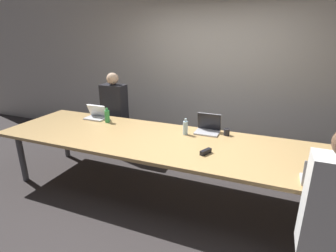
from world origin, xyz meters
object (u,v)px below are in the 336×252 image
Objects in this scene: laptop_far_left at (97,114)px; laptop_near_right at (323,179)px; person_far_left at (115,116)px; bottle_far_left at (107,116)px; person_near_right at (331,224)px; laptop_far_center at (208,127)px; cup_far_center at (227,132)px; bottle_far_center at (185,128)px; stapler at (206,152)px.

laptop_far_left is 3.08m from laptop_near_right.
person_far_left reaches higher than laptop_near_right.
laptop_far_left is 0.23× the size of person_far_left.
bottle_far_left is 0.15× the size of person_near_right.
laptop_near_right is at bearing -87.56° from person_near_right.
laptop_far_left is at bearing -178.51° from laptop_far_center.
bottle_far_center is (-0.50, -0.17, 0.05)m from cup_far_center.
laptop_far_center reaches higher than bottle_far_center.
laptop_near_right reaches higher than bottle_far_center.
bottle_far_center and laptop_far_left have the same top height.
person_far_left reaches higher than bottle_far_left.
laptop_far_left is at bearing 174.40° from bottle_far_center.
laptop_near_right reaches higher than cup_far_center.
person_near_right is at bearing -23.52° from laptop_far_left.
stapler is (-1.09, 0.67, 0.10)m from person_near_right.
laptop_near_right is at bearing -26.76° from bottle_far_center.
stapler is (1.88, -0.62, -0.04)m from laptop_far_left.
stapler is (-0.11, -0.65, -0.02)m from cup_far_center.
laptop_near_right is at bearing -16.29° from bottle_far_left.
stapler is at bearing -18.04° from bottle_far_left.
person_far_left is 6.51× the size of bottle_far_left.
laptop_near_right is (1.21, -0.93, -0.00)m from laptop_far_center.
laptop_far_left is (-1.74, -0.05, -0.01)m from laptop_far_center.
laptop_far_left is 0.28m from bottle_far_left.
laptop_far_center is 0.22× the size of person_far_left.
person_far_left is at bearing 175.47° from stapler.
bottle_far_left is at bearing -174.37° from laptop_far_center.
laptop_near_right is 2.17× the size of stapler.
cup_far_center is 0.06× the size of person_near_right.
bottle_far_center is 0.98× the size of bottle_far_left.
cup_far_center is 0.06× the size of person_far_left.
person_near_right is (2.97, -1.29, -0.13)m from laptop_far_left.
bottle_far_center is (-0.25, -0.19, 0.02)m from laptop_far_center.
laptop_far_center is at bearing -13.30° from person_far_left.
laptop_far_center is 1.46× the size of bottle_far_center.
bottle_far_left is (-1.47, -0.15, 0.02)m from laptop_far_center.
laptop_far_center is 2.03× the size of stapler.
bottle_far_left is at bearing -176.00° from cup_far_center.
laptop_near_right is at bearing -37.46° from laptop_far_center.
laptop_far_left is at bearing -94.40° from person_far_left.
cup_far_center is (0.25, -0.02, -0.03)m from laptop_far_center.
cup_far_center reaches higher than stapler.
person_far_left is (-1.95, 0.43, -0.13)m from cup_far_center.
laptop_near_right is at bearing -43.17° from cup_far_center.
laptop_far_left is 3.24m from person_near_right.
person_near_right is at bearing -53.17° from cup_far_center.
stapler is (1.84, -1.07, 0.11)m from person_far_left.
bottle_far_left is 1.40× the size of stapler.
person_far_left is 0.62m from bottle_far_left.
bottle_far_center is at bearing -26.76° from laptop_near_right.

